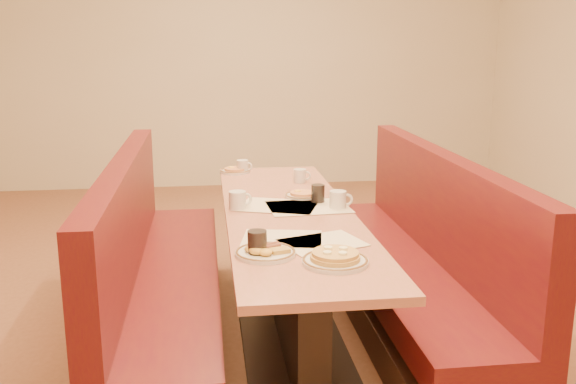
{
  "coord_description": "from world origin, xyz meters",
  "views": [
    {
      "loc": [
        -0.44,
        -3.39,
        1.68
      ],
      "look_at": [
        0.0,
        0.05,
        0.85
      ],
      "focal_mm": 40.0,
      "sensor_mm": 36.0,
      "label": 1
    }
  ],
  "objects": [
    {
      "name": "extra_plate_mid",
      "position": [
        0.12,
        0.32,
        0.76
      ],
      "size": [
        0.21,
        0.21,
        0.04
      ],
      "rotation": [
        0.0,
        0.0,
        -0.37
      ],
      "color": "silver",
      "rests_on": "diner_table"
    },
    {
      "name": "booth_left",
      "position": [
        -0.73,
        0.0,
        0.36
      ],
      "size": [
        0.55,
        2.5,
        1.05
      ],
      "color": "#4C3326",
      "rests_on": "ground"
    },
    {
      "name": "soda_tumbler_near",
      "position": [
        -0.23,
        -0.72,
        0.81
      ],
      "size": [
        0.09,
        0.09,
        0.12
      ],
      "color": "black",
      "rests_on": "diner_table"
    },
    {
      "name": "diner_table",
      "position": [
        0.0,
        0.0,
        0.37
      ],
      "size": [
        0.7,
        2.5,
        0.75
      ],
      "color": "black",
      "rests_on": "ground"
    },
    {
      "name": "placemat_near_right",
      "position": [
        0.08,
        -0.58,
        0.75
      ],
      "size": [
        0.43,
        0.37,
        0.0
      ],
      "primitive_type": "cube",
      "rotation": [
        0.0,
        0.0,
        0.33
      ],
      "color": "beige",
      "rests_on": "diner_table"
    },
    {
      "name": "coffee_mug_a",
      "position": [
        0.28,
        0.03,
        0.8
      ],
      "size": [
        0.13,
        0.09,
        0.1
      ],
      "rotation": [
        0.0,
        0.0,
        -0.1
      ],
      "color": "silver",
      "rests_on": "diner_table"
    },
    {
      "name": "pancake_plate",
      "position": [
        0.09,
        -0.86,
        0.77
      ],
      "size": [
        0.28,
        0.28,
        0.06
      ],
      "rotation": [
        0.0,
        0.0,
        0.11
      ],
      "color": "silver",
      "rests_on": "diner_table"
    },
    {
      "name": "soda_tumbler_mid",
      "position": [
        0.19,
        0.18,
        0.8
      ],
      "size": [
        0.08,
        0.08,
        0.11
      ],
      "color": "black",
      "rests_on": "diner_table"
    },
    {
      "name": "extra_plate_far",
      "position": [
        -0.25,
        1.1,
        0.76
      ],
      "size": [
        0.21,
        0.21,
        0.04
      ],
      "rotation": [
        0.0,
        0.0,
        -0.42
      ],
      "color": "silver",
      "rests_on": "diner_table"
    },
    {
      "name": "eggs_plate",
      "position": [
        -0.2,
        -0.71,
        0.77
      ],
      "size": [
        0.27,
        0.27,
        0.05
      ],
      "rotation": [
        0.0,
        0.0,
        0.28
      ],
      "color": "silver",
      "rests_on": "diner_table"
    },
    {
      "name": "ground",
      "position": [
        0.0,
        0.0,
        0.0
      ],
      "size": [
        8.0,
        8.0,
        0.0
      ],
      "primitive_type": "plane",
      "color": "#9E6647",
      "rests_on": "ground"
    },
    {
      "name": "placemat_far_left",
      "position": [
        -0.05,
        0.12,
        0.75
      ],
      "size": [
        0.51,
        0.44,
        0.0
      ],
      "primitive_type": "cube",
      "rotation": [
        0.0,
        0.0,
        -0.34
      ],
      "color": "beige",
      "rests_on": "diner_table"
    },
    {
      "name": "placemat_near_left",
      "position": [
        -0.1,
        -0.49,
        0.75
      ],
      "size": [
        0.42,
        0.34,
        0.0
      ],
      "primitive_type": "cube",
      "rotation": [
        0.0,
        0.0,
        -0.19
      ],
      "color": "beige",
      "rests_on": "diner_table"
    },
    {
      "name": "coffee_mug_b",
      "position": [
        -0.28,
        0.09,
        0.8
      ],
      "size": [
        0.13,
        0.1,
        0.1
      ],
      "rotation": [
        0.0,
        0.0,
        0.31
      ],
      "color": "silver",
      "rests_on": "diner_table"
    },
    {
      "name": "booth_right",
      "position": [
        0.73,
        0.0,
        0.36
      ],
      "size": [
        0.55,
        2.5,
        1.05
      ],
      "color": "#4C3326",
      "rests_on": "ground"
    },
    {
      "name": "placemat_far_right",
      "position": [
        0.12,
        0.07,
        0.75
      ],
      "size": [
        0.47,
        0.37,
        0.0
      ],
      "primitive_type": "cube",
      "rotation": [
        0.0,
        0.0,
        0.06
      ],
      "color": "beige",
      "rests_on": "diner_table"
    },
    {
      "name": "coffee_mug_d",
      "position": [
        -0.19,
        1.1,
        0.8
      ],
      "size": [
        0.11,
        0.08,
        0.09
      ],
      "rotation": [
        0.0,
        0.0,
        -0.4
      ],
      "color": "silver",
      "rests_on": "diner_table"
    },
    {
      "name": "coffee_mug_c",
      "position": [
        0.17,
        0.73,
        0.8
      ],
      "size": [
        0.12,
        0.08,
        0.09
      ],
      "rotation": [
        0.0,
        0.0,
        -0.22
      ],
      "color": "silver",
      "rests_on": "diner_table"
    }
  ]
}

